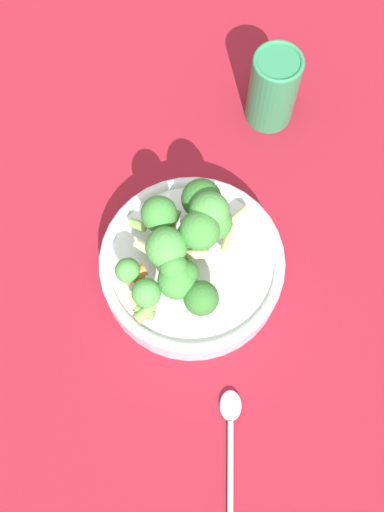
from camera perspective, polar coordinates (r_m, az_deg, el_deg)
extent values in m
plane|color=maroon|center=(0.77, 0.00, -1.63)|extent=(3.00, 3.00, 0.00)
cylinder|color=silver|center=(0.75, 0.00, -1.06)|extent=(0.23, 0.23, 0.05)
torus|color=silver|center=(0.72, 0.00, -0.46)|extent=(0.23, 0.23, 0.01)
cylinder|color=#8CB766|center=(0.70, -1.37, -2.98)|extent=(0.02, 0.02, 0.02)
sphere|color=#3D8438|center=(0.67, -1.42, -2.29)|extent=(0.04, 0.04, 0.04)
cylinder|color=#8CB766|center=(0.70, -5.98, -1.90)|extent=(0.01, 0.01, 0.02)
sphere|color=#479342|center=(0.68, -6.14, -1.37)|extent=(0.03, 0.03, 0.03)
cylinder|color=#8CB766|center=(0.69, -0.56, -2.15)|extent=(0.01, 0.01, 0.01)
sphere|color=#33722D|center=(0.67, -0.57, -1.64)|extent=(0.03, 0.03, 0.03)
cylinder|color=#8CB766|center=(0.69, -4.25, -3.99)|extent=(0.01, 0.01, 0.01)
sphere|color=#479342|center=(0.67, -4.37, -3.52)|extent=(0.03, 0.03, 0.03)
cylinder|color=#8CB766|center=(0.69, -2.38, -0.03)|extent=(0.02, 0.02, 0.02)
sphere|color=#479342|center=(0.66, -2.48, 0.84)|extent=(0.05, 0.05, 0.05)
cylinder|color=#8CB766|center=(0.68, -1.93, -1.47)|extent=(0.01, 0.01, 0.02)
sphere|color=#3D8438|center=(0.66, -1.99, -0.87)|extent=(0.03, 0.03, 0.03)
cylinder|color=#8CB766|center=(0.71, 2.07, 2.32)|extent=(0.01, 0.01, 0.02)
sphere|color=#3D8438|center=(0.68, 2.15, 3.24)|extent=(0.04, 0.04, 0.04)
cylinder|color=#8CB766|center=(0.71, -3.04, 3.06)|extent=(0.01, 0.01, 0.02)
sphere|color=#3D8438|center=(0.68, -3.17, 4.03)|extent=(0.04, 0.04, 0.04)
cylinder|color=#8CB766|center=(0.69, 0.85, -4.59)|extent=(0.01, 0.01, 0.01)
sphere|color=#33722D|center=(0.67, 0.88, -4.04)|extent=(0.04, 0.04, 0.04)
cylinder|color=#8CB766|center=(0.70, 1.61, 3.25)|extent=(0.02, 0.02, 0.02)
sphere|color=#479342|center=(0.68, 1.68, 4.29)|extent=(0.05, 0.05, 0.05)
cylinder|color=#8CB766|center=(0.69, 0.65, 1.51)|extent=(0.02, 0.02, 0.02)
sphere|color=#3D8438|center=(0.67, 0.68, 2.51)|extent=(0.05, 0.05, 0.05)
cylinder|color=#8CB766|center=(0.73, 0.86, 4.40)|extent=(0.02, 0.02, 0.02)
sphere|color=#33722D|center=(0.70, 0.90, 5.47)|extent=(0.05, 0.05, 0.05)
cylinder|color=beige|center=(0.69, 0.74, 0.45)|extent=(0.03, 0.03, 0.01)
cylinder|color=beige|center=(0.71, -4.59, 0.78)|extent=(0.01, 0.03, 0.01)
cylinder|color=beige|center=(0.71, 3.48, 1.31)|extent=(0.03, 0.02, 0.01)
cylinder|color=#729E4C|center=(0.73, -5.15, 2.95)|extent=(0.02, 0.02, 0.01)
cylinder|color=orange|center=(0.70, -4.86, -3.13)|extent=(0.03, 0.03, 0.01)
cylinder|color=orange|center=(0.68, -5.50, -1.78)|extent=(0.03, 0.02, 0.01)
cylinder|color=orange|center=(0.71, -2.38, 3.03)|extent=(0.02, 0.02, 0.01)
cylinder|color=#729E4C|center=(0.72, -3.05, 2.63)|extent=(0.03, 0.02, 0.01)
cylinder|color=beige|center=(0.71, 1.67, 2.85)|extent=(0.02, 0.03, 0.01)
cylinder|color=#729E4C|center=(0.68, -4.67, -5.24)|extent=(0.02, 0.02, 0.01)
cylinder|color=#729E4C|center=(0.69, -0.27, -0.10)|extent=(0.02, 0.02, 0.01)
cylinder|color=beige|center=(0.73, 4.54, 3.77)|extent=(0.03, 0.02, 0.01)
cylinder|color=#729E4C|center=(0.68, -4.52, -5.33)|extent=(0.03, 0.02, 0.01)
cylinder|color=orange|center=(0.72, 0.10, 1.99)|extent=(0.02, 0.02, 0.01)
cylinder|color=#729E4C|center=(0.73, -2.00, 4.04)|extent=(0.02, 0.02, 0.01)
cylinder|color=#729E4C|center=(0.71, 0.16, 2.10)|extent=(0.02, 0.02, 0.01)
cylinder|color=beige|center=(0.67, 1.04, -3.61)|extent=(0.03, 0.02, 0.01)
cylinder|color=beige|center=(0.68, -5.51, -4.27)|extent=(0.02, 0.02, 0.01)
cylinder|color=#2D7F51|center=(0.83, 7.73, 15.45)|extent=(0.07, 0.07, 0.11)
torus|color=#2D7F51|center=(0.79, 8.28, 17.85)|extent=(0.07, 0.07, 0.01)
cylinder|color=silver|center=(0.72, 3.67, -21.79)|extent=(0.14, 0.10, 0.01)
ellipsoid|color=silver|center=(0.73, 3.70, -14.02)|extent=(0.04, 0.04, 0.01)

